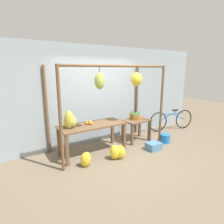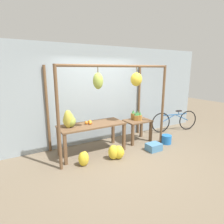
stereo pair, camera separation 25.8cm
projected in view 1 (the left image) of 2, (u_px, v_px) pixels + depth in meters
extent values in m
plane|color=#756651|center=(125.00, 158.00, 4.62)|extent=(20.00, 20.00, 0.00)
cube|color=#99A8B2|center=(97.00, 95.00, 5.48)|extent=(8.00, 0.08, 2.80)
cylinder|color=brown|center=(60.00, 120.00, 3.80)|extent=(0.07, 0.07, 2.25)
cylinder|color=brown|center=(161.00, 106.00, 5.37)|extent=(0.07, 0.07, 2.25)
cylinder|color=brown|center=(47.00, 111.00, 4.69)|extent=(0.07, 0.07, 2.25)
cylinder|color=brown|center=(137.00, 100.00, 6.25)|extent=(0.07, 0.07, 2.25)
cylinder|color=brown|center=(120.00, 66.00, 4.34)|extent=(2.95, 0.06, 0.06)
cylinder|color=brown|center=(99.00, 70.00, 4.07)|extent=(0.02, 0.02, 0.12)
ellipsoid|color=#9EB247|center=(100.00, 81.00, 4.13)|extent=(0.23, 0.21, 0.37)
cylinder|color=brown|center=(137.00, 70.00, 4.64)|extent=(0.02, 0.02, 0.12)
ellipsoid|color=gold|center=(136.00, 79.00, 4.69)|extent=(0.30, 0.27, 0.34)
cube|color=brown|center=(92.00, 125.00, 4.75)|extent=(1.69, 0.68, 0.04)
cube|color=brown|center=(67.00, 151.00, 4.18)|extent=(0.07, 0.07, 0.73)
cube|color=brown|center=(124.00, 137.00, 5.02)|extent=(0.07, 0.07, 0.73)
cube|color=brown|center=(59.00, 142.00, 4.65)|extent=(0.07, 0.07, 0.73)
cube|color=brown|center=(112.00, 131.00, 5.50)|extent=(0.07, 0.07, 0.73)
cube|color=brown|center=(136.00, 120.00, 5.64)|extent=(0.77, 0.55, 0.04)
cube|color=brown|center=(132.00, 135.00, 5.35)|extent=(0.07, 0.07, 0.62)
cube|color=brown|center=(149.00, 131.00, 5.70)|extent=(0.07, 0.07, 0.62)
cube|color=brown|center=(123.00, 131.00, 5.71)|extent=(0.07, 0.07, 0.62)
cube|color=brown|center=(140.00, 127.00, 6.07)|extent=(0.07, 0.07, 0.62)
ellipsoid|color=#9EB247|center=(71.00, 122.00, 4.46)|extent=(0.28, 0.31, 0.29)
ellipsoid|color=gold|center=(70.00, 122.00, 4.45)|extent=(0.30, 0.29, 0.30)
ellipsoid|color=gold|center=(69.00, 121.00, 4.45)|extent=(0.39, 0.39, 0.34)
ellipsoid|color=gold|center=(69.00, 120.00, 4.37)|extent=(0.25, 0.23, 0.44)
ellipsoid|color=#9EB247|center=(70.00, 121.00, 4.44)|extent=(0.31, 0.33, 0.36)
sphere|color=orange|center=(91.00, 123.00, 4.71)|extent=(0.07, 0.07, 0.07)
sphere|color=orange|center=(91.00, 123.00, 4.70)|extent=(0.07, 0.07, 0.07)
sphere|color=orange|center=(90.00, 122.00, 4.80)|extent=(0.09, 0.09, 0.09)
sphere|color=orange|center=(91.00, 123.00, 4.74)|extent=(0.08, 0.08, 0.08)
sphere|color=orange|center=(87.00, 123.00, 4.72)|extent=(0.09, 0.09, 0.09)
cylinder|color=#B27F38|center=(139.00, 117.00, 5.61)|extent=(0.12, 0.12, 0.16)
cone|color=#428442|center=(139.00, 113.00, 5.58)|extent=(0.08, 0.08, 0.11)
cylinder|color=olive|center=(132.00, 116.00, 5.69)|extent=(0.15, 0.15, 0.19)
cone|color=#428442|center=(132.00, 111.00, 5.66)|extent=(0.10, 0.10, 0.11)
cylinder|color=olive|center=(136.00, 117.00, 5.59)|extent=(0.15, 0.15, 0.16)
cone|color=#337538|center=(136.00, 114.00, 5.56)|extent=(0.10, 0.10, 0.08)
cylinder|color=#A3702D|center=(135.00, 118.00, 5.58)|extent=(0.13, 0.13, 0.15)
cone|color=#428442|center=(135.00, 113.00, 5.55)|extent=(0.09, 0.09, 0.13)
cylinder|color=#A3702D|center=(136.00, 117.00, 5.66)|extent=(0.13, 0.13, 0.15)
cone|color=#428442|center=(137.00, 112.00, 5.63)|extent=(0.09, 0.09, 0.12)
ellipsoid|color=gold|center=(87.00, 159.00, 4.19)|extent=(0.28, 0.28, 0.34)
ellipsoid|color=yellow|center=(85.00, 160.00, 4.18)|extent=(0.29, 0.29, 0.34)
ellipsoid|color=yellow|center=(120.00, 152.00, 4.57)|extent=(0.37, 0.37, 0.33)
ellipsoid|color=yellow|center=(115.00, 152.00, 4.53)|extent=(0.31, 0.29, 0.36)
cube|color=#4C84B2|center=(154.00, 146.00, 5.09)|extent=(0.38, 0.30, 0.19)
cylinder|color=blue|center=(165.00, 138.00, 5.58)|extent=(0.29, 0.29, 0.26)
torus|color=black|center=(184.00, 119.00, 6.88)|extent=(0.69, 0.19, 0.70)
torus|color=black|center=(158.00, 122.00, 6.51)|extent=(0.69, 0.19, 0.70)
cylinder|color=#235B9E|center=(172.00, 114.00, 6.64)|extent=(0.92, 0.24, 0.03)
cylinder|color=#235B9E|center=(178.00, 116.00, 6.76)|extent=(0.55, 0.15, 0.27)
cylinder|color=#235B9E|center=(165.00, 118.00, 6.57)|extent=(0.55, 0.15, 0.27)
cylinder|color=#235B9E|center=(175.00, 112.00, 6.67)|extent=(0.02, 0.02, 0.10)
cube|color=black|center=(175.00, 110.00, 6.66)|extent=(0.21, 0.12, 0.04)
cylinder|color=#235B9E|center=(161.00, 113.00, 6.48)|extent=(0.02, 0.02, 0.10)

